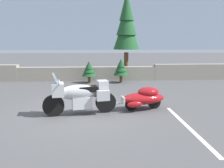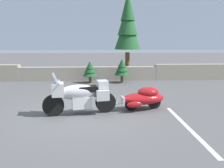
# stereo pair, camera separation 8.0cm
# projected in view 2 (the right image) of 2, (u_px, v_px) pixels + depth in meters

# --- Properties ---
(ground_plane) EXTENTS (80.00, 80.00, 0.00)m
(ground_plane) POSITION_uv_depth(u_px,v_px,m) (79.00, 112.00, 7.61)
(ground_plane) COLOR #4C4C4F
(stone_guard_wall) EXTENTS (24.00, 0.51, 0.95)m
(stone_guard_wall) POSITION_uv_depth(u_px,v_px,m) (81.00, 73.00, 13.74)
(stone_guard_wall) COLOR gray
(stone_guard_wall) RESTS_ON ground
(distant_ridgeline) EXTENTS (240.00, 80.00, 16.00)m
(distant_ridgeline) POSITION_uv_depth(u_px,v_px,m) (98.00, 28.00, 100.79)
(distant_ridgeline) COLOR #99A8BF
(distant_ridgeline) RESTS_ON ground
(touring_motorcycle) EXTENTS (2.30, 1.00, 1.33)m
(touring_motorcycle) POSITION_uv_depth(u_px,v_px,m) (80.00, 95.00, 7.32)
(touring_motorcycle) COLOR black
(touring_motorcycle) RESTS_ON ground
(car_shaped_trailer) EXTENTS (2.23, 0.98, 0.76)m
(car_shaped_trailer) POSITION_uv_depth(u_px,v_px,m) (143.00, 98.00, 7.85)
(car_shaped_trailer) COLOR black
(car_shaped_trailer) RESTS_ON ground
(pine_tree_tall) EXTENTS (1.68, 1.68, 5.43)m
(pine_tree_tall) POSITION_uv_depth(u_px,v_px,m) (128.00, 23.00, 14.81)
(pine_tree_tall) COLOR brown
(pine_tree_tall) RESTS_ON ground
(pine_sapling_near) EXTENTS (0.84, 0.84, 1.34)m
(pine_sapling_near) POSITION_uv_depth(u_px,v_px,m) (122.00, 68.00, 12.91)
(pine_sapling_near) COLOR brown
(pine_sapling_near) RESTS_ON ground
(pine_sapling_farther) EXTENTS (0.81, 0.81, 1.21)m
(pine_sapling_farther) POSITION_uv_depth(u_px,v_px,m) (90.00, 69.00, 12.88)
(pine_sapling_farther) COLOR brown
(pine_sapling_farther) RESTS_ON ground
(parking_stripe_marker) EXTENTS (0.12, 3.60, 0.01)m
(parking_stripe_marker) POSITION_uv_depth(u_px,v_px,m) (187.00, 127.00, 6.29)
(parking_stripe_marker) COLOR silver
(parking_stripe_marker) RESTS_ON ground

